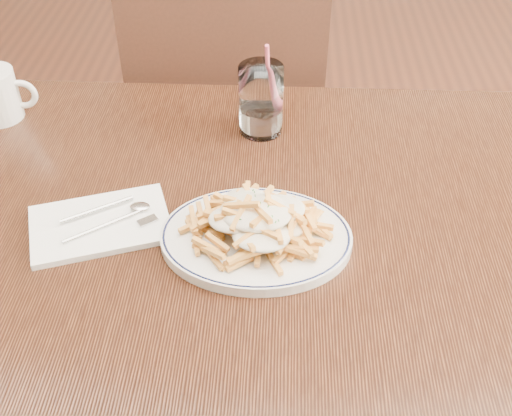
# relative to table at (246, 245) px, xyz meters

# --- Properties ---
(table) EXTENTS (1.20, 0.80, 0.75)m
(table) POSITION_rel_table_xyz_m (0.00, 0.00, 0.00)
(table) COLOR black
(table) RESTS_ON ground
(chair_far) EXTENTS (0.53, 0.53, 0.98)m
(chair_far) POSITION_rel_table_xyz_m (-0.10, 0.62, -0.11)
(chair_far) COLOR black
(chair_far) RESTS_ON ground
(fries_plate) EXTENTS (0.34, 0.31, 0.02)m
(fries_plate) POSITION_rel_table_xyz_m (0.02, -0.07, 0.09)
(fries_plate) COLOR white
(fries_plate) RESTS_ON table
(loaded_fries) EXTENTS (0.23, 0.19, 0.06)m
(loaded_fries) POSITION_rel_table_xyz_m (0.02, -0.07, 0.13)
(loaded_fries) COLOR gold
(loaded_fries) RESTS_ON fries_plate
(napkin) EXTENTS (0.25, 0.20, 0.01)m
(napkin) POSITION_rel_table_xyz_m (-0.23, -0.05, 0.08)
(napkin) COLOR white
(napkin) RESTS_ON table
(cutlery) EXTENTS (0.15, 0.14, 0.01)m
(cutlery) POSITION_rel_table_xyz_m (-0.23, -0.04, 0.09)
(cutlery) COLOR silver
(cutlery) RESTS_ON napkin
(water_glass) EXTENTS (0.08, 0.08, 0.18)m
(water_glass) POSITION_rel_table_xyz_m (0.02, 0.24, 0.14)
(water_glass) COLOR white
(water_glass) RESTS_ON table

